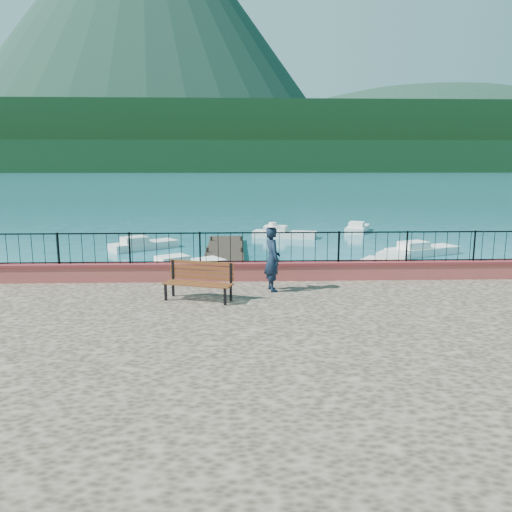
{
  "coord_description": "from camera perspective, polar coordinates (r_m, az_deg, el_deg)",
  "views": [
    {
      "loc": [
        -1.34,
        -11.83,
        4.86
      ],
      "look_at": [
        -0.8,
        2.0,
        2.3
      ],
      "focal_mm": 35.0,
      "sensor_mm": 36.0,
      "label": 1
    }
  ],
  "objects": [
    {
      "name": "boat_5",
      "position": [
        37.06,
        11.53,
        3.35
      ],
      "size": [
        2.47,
        3.61,
        0.8
      ],
      "primitive_type": "cube",
      "rotation": [
        0.0,
        0.0,
        1.19
      ],
      "color": "silver",
      "rests_on": "ground"
    },
    {
      "name": "railing",
      "position": [
        15.81,
        2.66,
        0.98
      ],
      "size": [
        27.0,
        0.05,
        0.95
      ],
      "primitive_type": "cube",
      "color": "black",
      "rests_on": "parapet"
    },
    {
      "name": "person",
      "position": [
        14.48,
        1.89,
        -0.33
      ],
      "size": [
        0.59,
        0.77,
        1.89
      ],
      "primitive_type": "imported",
      "rotation": [
        0.0,
        0.0,
        1.79
      ],
      "color": "black",
      "rests_on": "promenade"
    },
    {
      "name": "volcano",
      "position": [
        745.03,
        -12.46,
        24.63
      ],
      "size": [
        560.0,
        560.0,
        380.0
      ],
      "primitive_type": "cone",
      "color": "#142D23",
      "rests_on": "ground"
    },
    {
      "name": "dock",
      "position": [
        24.3,
        -3.74,
        -0.72
      ],
      "size": [
        2.0,
        16.0,
        0.3
      ],
      "primitive_type": "cube",
      "color": "#2D231C",
      "rests_on": "ground"
    },
    {
      "name": "companion_hill",
      "position": [
        613.19,
        19.21,
        9.44
      ],
      "size": [
        448.0,
        384.0,
        180.0
      ],
      "primitive_type": "ellipsoid",
      "color": "#142D23",
      "rests_on": "ground"
    },
    {
      "name": "promenade",
      "position": [
        7.35,
        9.59,
        -25.12
      ],
      "size": [
        30.0,
        20.0,
        1.2
      ],
      "primitive_type": "cube",
      "color": "#332821",
      "rests_on": "ground"
    },
    {
      "name": "park_bench",
      "position": [
        13.67,
        -6.56,
        -3.78
      ],
      "size": [
        1.97,
        1.16,
        1.04
      ],
      "rotation": [
        0.0,
        0.0,
        -0.32
      ],
      "color": "black",
      "rests_on": "promenade"
    },
    {
      "name": "ground",
      "position": [
        12.86,
        3.99,
        -11.75
      ],
      "size": [
        2000.0,
        2000.0,
        0.0
      ],
      "primitive_type": "plane",
      "color": "#19596B",
      "rests_on": "ground"
    },
    {
      "name": "foothills",
      "position": [
        372.23,
        -2.06,
        13.1
      ],
      "size": [
        900.0,
        120.0,
        44.0
      ],
      "primitive_type": "cube",
      "color": "black",
      "rests_on": "ground"
    },
    {
      "name": "parapet",
      "position": [
        15.95,
        2.63,
        -1.73
      ],
      "size": [
        28.0,
        0.46,
        0.58
      ],
      "primitive_type": "cube",
      "color": "#A54C3B",
      "rests_on": "promenade"
    },
    {
      "name": "hat",
      "position": [
        14.33,
        1.91,
        3.62
      ],
      "size": [
        0.44,
        0.44,
        0.12
      ],
      "primitive_type": "cylinder",
      "color": "white",
      "rests_on": "person"
    },
    {
      "name": "boat_0",
      "position": [
        23.14,
        -8.24,
        -0.75
      ],
      "size": [
        3.94,
        3.23,
        0.8
      ],
      "primitive_type": "cube",
      "rotation": [
        0.0,
        0.0,
        0.59
      ],
      "color": "white",
      "rests_on": "ground"
    },
    {
      "name": "far_forest",
      "position": [
        311.87,
        -2.01,
        11.23
      ],
      "size": [
        900.0,
        60.0,
        18.0
      ],
      "primitive_type": "cube",
      "color": "black",
      "rests_on": "ground"
    },
    {
      "name": "boat_4",
      "position": [
        33.5,
        3.29,
        2.8
      ],
      "size": [
        4.4,
        2.43,
        0.8
      ],
      "primitive_type": "cube",
      "rotation": [
        0.0,
        0.0,
        -0.28
      ],
      "color": "silver",
      "rests_on": "ground"
    },
    {
      "name": "boat_2",
      "position": [
        28.44,
        18.51,
        0.91
      ],
      "size": [
        4.36,
        2.81,
        0.8
      ],
      "primitive_type": "cube",
      "rotation": [
        0.0,
        0.0,
        0.4
      ],
      "color": "silver",
      "rests_on": "ground"
    },
    {
      "name": "boat_3",
      "position": [
        29.56,
        -12.68,
        1.54
      ],
      "size": [
        3.9,
        3.33,
        0.8
      ],
      "primitive_type": "cube",
      "rotation": [
        0.0,
        0.0,
        0.63
      ],
      "color": "silver",
      "rests_on": "ground"
    },
    {
      "name": "boat_1",
      "position": [
        24.11,
        16.7,
        -0.63
      ],
      "size": [
        3.97,
        3.23,
        0.8
      ],
      "primitive_type": "cube",
      "rotation": [
        0.0,
        0.0,
        -0.58
      ],
      "color": "silver",
      "rests_on": "ground"
    }
  ]
}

